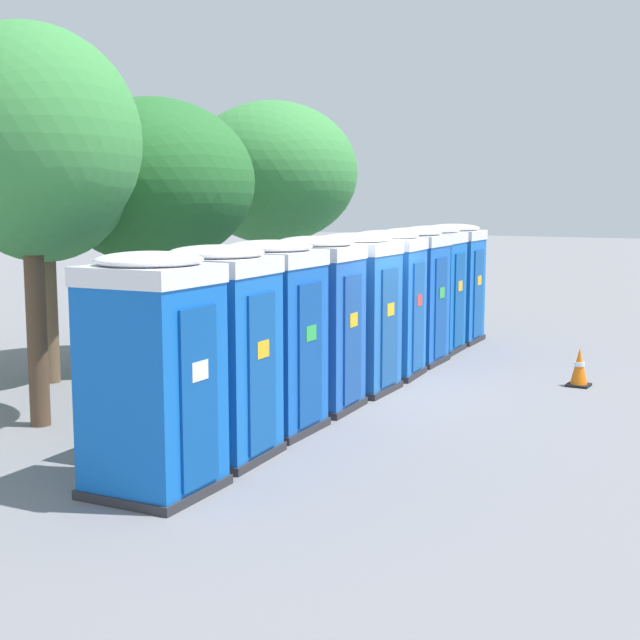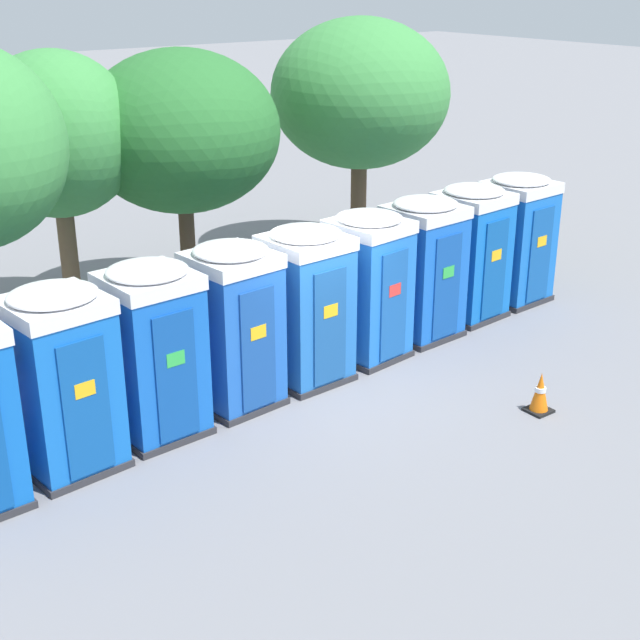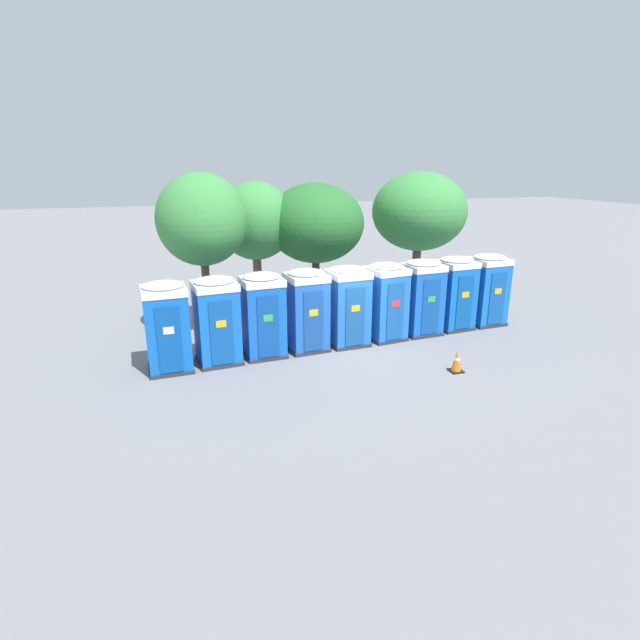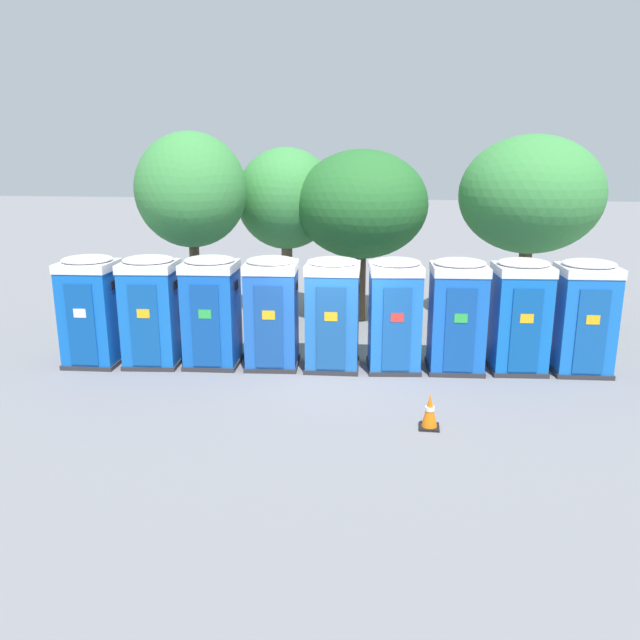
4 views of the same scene
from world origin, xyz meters
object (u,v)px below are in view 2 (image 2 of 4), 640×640
at_px(street_tree_0, 181,132).
at_px(traffic_cone, 540,393).
at_px(portapotty_6, 423,268).
at_px(street_tree_1, 360,94).
at_px(portapotty_1, 63,379).
at_px(portapotty_3, 234,325).
at_px(portapotty_4, 306,305).
at_px(portapotty_8, 517,238).
at_px(portapotty_5, 368,285).
at_px(street_tree_3, 56,136).
at_px(portapotty_2, 153,350).
at_px(portapotty_7, 471,252).

bearing_deg(street_tree_0, traffic_cone, -75.94).
distance_m(portapotty_6, street_tree_1, 5.52).
bearing_deg(portapotty_1, street_tree_1, 29.35).
distance_m(portapotty_3, portapotty_4, 1.38).
bearing_deg(portapotty_8, portapotty_6, -174.47).
bearing_deg(portapotty_5, portapotty_4, -174.84).
bearing_deg(street_tree_1, portapotty_5, -127.37).
xyz_separation_m(portapotty_5, street_tree_3, (-3.37, 4.65, 2.19)).
xyz_separation_m(portapotty_1, street_tree_0, (4.40, 4.68, 2.09)).
distance_m(portapotty_5, street_tree_0, 4.84).
height_order(portapotty_2, portapotty_8, same).
bearing_deg(portapotty_2, street_tree_0, 56.22).
xyz_separation_m(portapotty_4, street_tree_3, (-1.99, 4.78, 2.19)).
xyz_separation_m(portapotty_1, portapotty_8, (9.64, 0.86, 0.00)).
distance_m(portapotty_6, street_tree_3, 6.90).
height_order(street_tree_0, traffic_cone, street_tree_0).
bearing_deg(street_tree_3, portapotty_1, -112.80).
relative_size(portapotty_5, portapotty_7, 1.00).
bearing_deg(portapotty_7, street_tree_3, 144.64).
bearing_deg(portapotty_6, portapotty_5, -174.26).
height_order(portapotty_3, traffic_cone, portapotty_3).
xyz_separation_m(street_tree_1, traffic_cone, (-2.80, -7.81, -3.34)).
relative_size(portapotty_7, portapotty_8, 1.00).
distance_m(portapotty_8, street_tree_3, 8.89).
bearing_deg(portapotty_4, traffic_cone, -55.18).
xyz_separation_m(portapotty_1, portapotty_4, (4.14, 0.33, 0.00)).
xyz_separation_m(portapotty_5, portapotty_7, (2.75, 0.31, -0.00)).
bearing_deg(portapotty_1, portapotty_3, 5.58).
bearing_deg(street_tree_1, portapotty_3, -142.57).
relative_size(portapotty_3, street_tree_1, 0.48).
bearing_deg(street_tree_1, portapotty_2, -147.27).
height_order(portapotty_4, traffic_cone, portapotty_4).
bearing_deg(portapotty_1, portapotty_5, 4.73).
distance_m(portapotty_5, portapotty_7, 2.77).
distance_m(portapotty_5, street_tree_3, 6.15).
height_order(portapotty_1, portapotty_3, same).
xyz_separation_m(portapotty_3, street_tree_0, (1.65, 4.41, 2.09)).
xyz_separation_m(portapotty_3, portapotty_4, (1.38, 0.06, -0.00)).
distance_m(portapotty_1, portapotty_7, 8.30).
height_order(portapotty_8, street_tree_3, street_tree_3).
relative_size(street_tree_1, traffic_cone, 8.27).
bearing_deg(portapotty_3, portapotty_2, -175.26).
xyz_separation_m(portapotty_6, street_tree_0, (-2.49, 4.09, 2.09)).
bearing_deg(portapotty_8, portapotty_3, -175.09).
height_order(portapotty_4, portapotty_6, same).
height_order(portapotty_3, portapotty_5, same).
bearing_deg(portapotty_1, portapotty_6, 4.93).
distance_m(portapotty_2, portapotty_7, 6.91).
height_order(portapotty_7, traffic_cone, portapotty_7).
distance_m(portapotty_8, street_tree_0, 6.81).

